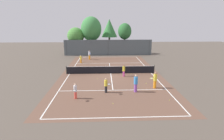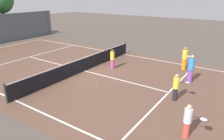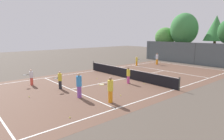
# 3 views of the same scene
# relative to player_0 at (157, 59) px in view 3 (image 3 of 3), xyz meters

# --- Properties ---
(ground_plane) EXTENTS (80.00, 80.00, 0.00)m
(ground_plane) POSITION_rel_player_0_xyz_m (3.55, -9.75, -0.87)
(ground_plane) COLOR brown
(court_surface) EXTENTS (13.00, 25.00, 0.01)m
(court_surface) POSITION_rel_player_0_xyz_m (3.55, -9.75, -0.87)
(court_surface) COLOR brown
(court_surface) RESTS_ON ground_plane
(tennis_net) EXTENTS (11.90, 0.10, 1.10)m
(tennis_net) POSITION_rel_player_0_xyz_m (3.55, -9.75, -0.36)
(tennis_net) COLOR #333833
(tennis_net) RESTS_ON ground_plane
(perimeter_fence) EXTENTS (18.00, 0.12, 3.20)m
(perimeter_fence) POSITION_rel_player_0_xyz_m (3.55, 4.25, 0.73)
(perimeter_fence) COLOR #515B60
(perimeter_fence) RESTS_ON ground_plane
(tree_0) EXTENTS (3.55, 3.55, 5.60)m
(tree_0) POSITION_rel_player_0_xyz_m (-3.31, 6.58, 2.94)
(tree_0) COLOR brown
(tree_0) RESTS_ON ground_plane
(tree_1) EXTENTS (4.34, 4.77, 7.86)m
(tree_1) POSITION_rel_player_0_xyz_m (-0.00, 7.06, 4.37)
(tree_1) COLOR brown
(tree_1) RESTS_ON ground_plane
(tree_2) EXTENTS (3.61, 3.61, 7.36)m
(tree_2) POSITION_rel_player_0_xyz_m (3.95, 9.75, 4.44)
(tree_2) COLOR brown
(tree_2) RESTS_ON ground_plane
(player_0) EXTENTS (0.45, 0.94, 1.69)m
(player_0) POSITION_rel_player_0_xyz_m (0.00, 0.00, 0.00)
(player_0) COLOR orange
(player_0) RESTS_ON ground_plane
(player_1) EXTENTS (0.38, 0.38, 1.78)m
(player_1) POSITION_rel_player_0_xyz_m (5.77, -16.68, 0.04)
(player_1) COLOR purple
(player_1) RESTS_ON ground_plane
(player_2) EXTENTS (0.32, 0.32, 1.48)m
(player_2) POSITION_rel_player_0_xyz_m (5.17, -11.17, -0.12)
(player_2) COLOR #D14799
(player_2) RESTS_ON ground_plane
(player_3) EXTENTS (0.67, 0.86, 1.47)m
(player_3) POSITION_rel_player_0_xyz_m (2.84, -16.73, -0.11)
(player_3) COLOR #232328
(player_3) RESTS_ON ground_plane
(player_4) EXTENTS (0.89, 0.75, 1.71)m
(player_4) POSITION_rel_player_0_xyz_m (7.96, -15.66, 0.01)
(player_4) COLOR orange
(player_4) RESTS_ON ground_plane
(player_5) EXTENTS (0.87, 0.43, 1.34)m
(player_5) POSITION_rel_player_0_xyz_m (-1.20, -3.06, -0.18)
(player_5) COLOR orange
(player_5) RESTS_ON ground_plane
(player_6) EXTENTS (0.35, 0.87, 1.42)m
(player_6) POSITION_rel_player_0_xyz_m (0.06, -18.10, -0.14)
(player_6) COLOR #E54C3F
(player_6) RESTS_ON ground_plane
(ball_crate) EXTENTS (0.42, 0.32, 0.43)m
(ball_crate) POSITION_rel_player_0_xyz_m (3.18, -8.35, -0.69)
(ball_crate) COLOR red
(ball_crate) RESTS_ON ground_plane
(tennis_ball_0) EXTENTS (0.07, 0.07, 0.07)m
(tennis_ball_0) POSITION_rel_player_0_xyz_m (-0.72, -9.52, -0.84)
(tennis_ball_0) COLOR #CCE533
(tennis_ball_0) RESTS_ON ground_plane
(tennis_ball_1) EXTENTS (0.07, 0.07, 0.07)m
(tennis_ball_1) POSITION_rel_player_0_xyz_m (8.94, -0.34, -0.84)
(tennis_ball_1) COLOR #CCE533
(tennis_ball_1) RESTS_ON ground_plane
(tennis_ball_2) EXTENTS (0.07, 0.07, 0.07)m
(tennis_ball_2) POSITION_rel_player_0_xyz_m (7.47, -8.38, -0.84)
(tennis_ball_2) COLOR #CCE533
(tennis_ball_2) RESTS_ON ground_plane
(tennis_ball_3) EXTENTS (0.07, 0.07, 0.07)m
(tennis_ball_3) POSITION_rel_player_0_xyz_m (3.40, -19.39, -0.84)
(tennis_ball_3) COLOR #CCE533
(tennis_ball_3) RESTS_ON ground_plane
(tennis_ball_4) EXTENTS (0.07, 0.07, 0.07)m
(tennis_ball_4) POSITION_rel_player_0_xyz_m (1.83, -12.26, -0.84)
(tennis_ball_4) COLOR #CCE533
(tennis_ball_4) RESTS_ON ground_plane
(tennis_ball_5) EXTENTS (0.07, 0.07, 0.07)m
(tennis_ball_5) POSITION_rel_player_0_xyz_m (1.08, -9.65, -0.84)
(tennis_ball_5) COLOR #CCE533
(tennis_ball_5) RESTS_ON ground_plane
(tennis_ball_6) EXTENTS (0.07, 0.07, 0.07)m
(tennis_ball_6) POSITION_rel_player_0_xyz_m (8.44, -18.88, -0.84)
(tennis_ball_6) COLOR #CCE533
(tennis_ball_6) RESTS_ON ground_plane
(tennis_ball_7) EXTENTS (0.07, 0.07, 0.07)m
(tennis_ball_7) POSITION_rel_player_0_xyz_m (-1.22, -7.80, -0.84)
(tennis_ball_7) COLOR #CCE533
(tennis_ball_7) RESTS_ON ground_plane
(tennis_ball_8) EXTENTS (0.07, 0.07, 0.07)m
(tennis_ball_8) POSITION_rel_player_0_xyz_m (6.27, -10.25, -0.84)
(tennis_ball_8) COLOR #CCE533
(tennis_ball_8) RESTS_ON ground_plane
(tennis_ball_9) EXTENTS (0.07, 0.07, 0.07)m
(tennis_ball_9) POSITION_rel_player_0_xyz_m (7.40, -14.18, -0.84)
(tennis_ball_9) COLOR #CCE533
(tennis_ball_9) RESTS_ON ground_plane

